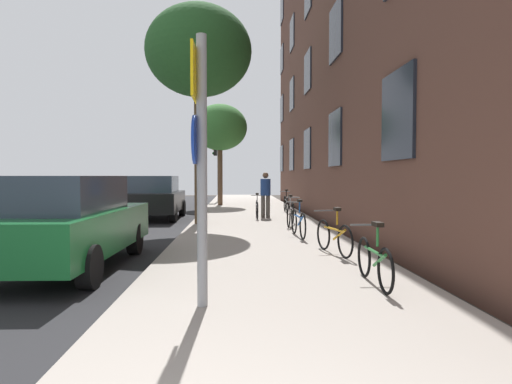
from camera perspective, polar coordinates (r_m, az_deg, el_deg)
ground_plane at (r=16.19m, az=-12.86°, el=-3.70°), size 41.80×41.80×0.00m
road_asphalt at (r=16.69m, az=-19.99°, el=-3.59°), size 7.00×38.00×0.01m
sidewalk at (r=15.94m, az=-0.35°, el=-3.52°), size 4.20×38.00×0.12m
building_facade at (r=16.54m, az=9.35°, el=20.52°), size 0.56×27.00×13.69m
sign_post at (r=5.02m, az=-7.43°, el=5.40°), size 0.16×0.60×3.12m
traffic_light at (r=25.75m, az=-5.19°, el=4.19°), size 0.43×0.24×3.56m
tree_near at (r=14.31m, az=-7.54°, el=17.73°), size 3.31×3.31×6.81m
tree_far at (r=22.71m, az=-4.77°, el=8.42°), size 2.81×2.81×5.22m
bicycle_0 at (r=6.25m, az=15.30°, el=-8.68°), size 0.42×1.56×0.89m
bicycle_1 at (r=8.54m, az=10.22°, el=-5.69°), size 0.50×1.58×0.91m
bicycle_2 at (r=10.81m, az=5.59°, el=-3.95°), size 0.42×1.73×0.94m
bicycle_3 at (r=13.20m, az=4.59°, el=-2.83°), size 0.55×1.65×0.95m
bicycle_4 at (r=15.50m, az=0.14°, el=-2.16°), size 0.42×1.64×0.90m
bicycle_5 at (r=18.00m, az=3.97°, el=-1.49°), size 0.42×1.68×0.96m
pedestrian_0 at (r=15.69m, az=1.26°, el=0.04°), size 0.48×0.48×1.64m
car_0 at (r=8.13m, az=-23.72°, el=-3.59°), size 1.91×4.38×1.62m
car_1 at (r=16.63m, az=-13.18°, el=-0.64°), size 1.96×4.01×1.62m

